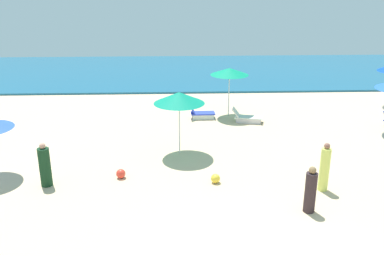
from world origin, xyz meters
TOP-DOWN VIEW (x-y plane):
  - ocean at (0.00, 23.64)m, footprint 60.00×12.73m
  - umbrella_1 at (-2.10, 7.84)m, footprint 2.02×2.02m
  - umbrella_2 at (0.50, 12.79)m, footprint 1.94×1.94m
  - lounge_chair_2_0 at (-0.96, 12.34)m, footprint 1.33×0.63m
  - lounge_chair_2_1 at (1.27, 11.67)m, footprint 1.59×0.91m
  - beachgoer_0 at (2.70, 4.44)m, footprint 0.41×0.41m
  - beachgoer_2 at (1.81, 3.06)m, footprint 0.50×0.50m
  - beachgoer_4 at (-6.73, 5.15)m, footprint 0.49×0.49m
  - beach_ball_1 at (-0.88, 5.10)m, footprint 0.33×0.33m
  - beach_ball_2 at (-4.24, 5.62)m, footprint 0.34×0.34m

SIDE VIEW (x-z plane):
  - ocean at x=0.00m, z-range 0.00..0.12m
  - beach_ball_1 at x=-0.88m, z-range 0.00..0.33m
  - beach_ball_2 at x=-4.24m, z-range 0.00..0.34m
  - lounge_chair_2_1 at x=1.27m, z-range -0.09..0.61m
  - lounge_chair_2_0 at x=-0.96m, z-range -0.09..0.66m
  - beachgoer_2 at x=1.81m, z-range -0.06..1.45m
  - beachgoer_4 at x=-6.73m, z-range -0.07..1.51m
  - beachgoer_0 at x=2.70m, z-range -0.05..1.65m
  - umbrella_2 at x=0.50m, z-range 1.07..3.57m
  - umbrella_1 at x=-2.10m, z-range 1.06..3.63m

